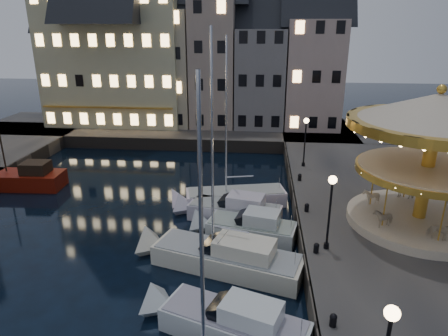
# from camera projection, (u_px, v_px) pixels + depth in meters

# --- Properties ---
(ground) EXTENTS (160.00, 160.00, 0.00)m
(ground) POSITION_uv_depth(u_px,v_px,m) (192.00, 272.00, 21.63)
(ground) COLOR black
(ground) RESTS_ON ground
(quay_east) EXTENTS (16.00, 56.00, 1.30)m
(quay_east) POSITION_uv_depth(u_px,v_px,m) (421.00, 222.00, 25.79)
(quay_east) COLOR #474442
(quay_east) RESTS_ON ground
(quay_north) EXTENTS (44.00, 12.00, 1.30)m
(quay_north) POSITION_uv_depth(u_px,v_px,m) (166.00, 131.00, 48.39)
(quay_north) COLOR #474442
(quay_north) RESTS_ON ground
(quaywall_e) EXTENTS (0.15, 44.00, 1.30)m
(quaywall_e) POSITION_uv_depth(u_px,v_px,m) (296.00, 217.00, 26.50)
(quaywall_e) COLOR #47423A
(quaywall_e) RESTS_ON ground
(quaywall_n) EXTENTS (48.00, 0.15, 1.30)m
(quaywall_n) POSITION_uv_depth(u_px,v_px,m) (171.00, 145.00, 42.59)
(quaywall_n) COLOR #47423A
(quaywall_n) RESTS_ON ground
(streetlamp_b) EXTENTS (0.44, 0.44, 4.17)m
(streetlamp_b) POSITION_uv_depth(u_px,v_px,m) (331.00, 202.00, 20.58)
(streetlamp_b) COLOR black
(streetlamp_b) RESTS_ON quay_east
(streetlamp_c) EXTENTS (0.44, 0.44, 4.17)m
(streetlamp_c) POSITION_uv_depth(u_px,v_px,m) (305.00, 135.00, 33.24)
(streetlamp_c) COLOR black
(streetlamp_c) RESTS_ON quay_east
(bollard_a) EXTENTS (0.30, 0.30, 0.57)m
(bollard_a) POSITION_uv_depth(u_px,v_px,m) (333.00, 320.00, 15.81)
(bollard_a) COLOR black
(bollard_a) RESTS_ON quay_east
(bollard_b) EXTENTS (0.30, 0.30, 0.57)m
(bollard_b) POSITION_uv_depth(u_px,v_px,m) (316.00, 247.00, 20.97)
(bollard_b) COLOR black
(bollard_b) RESTS_ON quay_east
(bollard_c) EXTENTS (0.30, 0.30, 0.57)m
(bollard_c) POSITION_uv_depth(u_px,v_px,m) (307.00, 207.00, 25.66)
(bollard_c) COLOR black
(bollard_c) RESTS_ON quay_east
(bollard_d) EXTENTS (0.30, 0.30, 0.57)m
(bollard_d) POSITION_uv_depth(u_px,v_px,m) (300.00, 177.00, 30.82)
(bollard_d) COLOR black
(bollard_d) RESTS_ON quay_east
(townhouse_na) EXTENTS (5.50, 8.00, 12.80)m
(townhouse_na) POSITION_uv_depth(u_px,v_px,m) (75.00, 68.00, 48.91)
(townhouse_na) COLOR gray
(townhouse_na) RESTS_ON quay_north
(townhouse_nb) EXTENTS (6.16, 8.00, 13.80)m
(townhouse_nb) POSITION_uv_depth(u_px,v_px,m) (118.00, 64.00, 48.26)
(townhouse_nb) COLOR #A9A98E
(townhouse_nb) RESTS_ON quay_north
(townhouse_nc) EXTENTS (6.82, 8.00, 14.80)m
(townhouse_nc) POSITION_uv_depth(u_px,v_px,m) (166.00, 60.00, 47.55)
(townhouse_nc) COLOR tan
(townhouse_nc) RESTS_ON quay_north
(townhouse_nd) EXTENTS (5.50, 8.00, 15.80)m
(townhouse_nd) POSITION_uv_depth(u_px,v_px,m) (214.00, 56.00, 46.86)
(townhouse_nd) COLOR gray
(townhouse_nd) RESTS_ON quay_north
(townhouse_ne) EXTENTS (6.16, 8.00, 12.80)m
(townhouse_ne) POSITION_uv_depth(u_px,v_px,m) (260.00, 70.00, 46.88)
(townhouse_ne) COLOR slate
(townhouse_ne) RESTS_ON quay_north
(townhouse_nf) EXTENTS (6.82, 8.00, 13.80)m
(townhouse_nf) POSITION_uv_depth(u_px,v_px,m) (313.00, 66.00, 46.17)
(townhouse_nf) COLOR #B0968D
(townhouse_nf) RESTS_ON quay_north
(hotel_corner) EXTENTS (17.60, 9.00, 16.80)m
(hotel_corner) POSITION_uv_depth(u_px,v_px,m) (117.00, 51.00, 47.75)
(hotel_corner) COLOR #C4C094
(hotel_corner) RESTS_ON quay_north
(motorboat_b) EXTENTS (7.32, 4.31, 2.15)m
(motorboat_b) POSITION_uv_depth(u_px,v_px,m) (225.00, 322.00, 17.06)
(motorboat_b) COLOR silver
(motorboat_b) RESTS_ON ground
(motorboat_c) EXTENTS (9.25, 4.80, 12.34)m
(motorboat_c) POSITION_uv_depth(u_px,v_px,m) (220.00, 256.00, 21.86)
(motorboat_c) COLOR beige
(motorboat_c) RESTS_ON ground
(motorboat_d) EXTENTS (6.56, 3.35, 2.15)m
(motorboat_d) POSITION_uv_depth(u_px,v_px,m) (245.00, 228.00, 24.97)
(motorboat_d) COLOR silver
(motorboat_d) RESTS_ON ground
(motorboat_e) EXTENTS (7.36, 3.48, 2.15)m
(motorboat_e) POSITION_uv_depth(u_px,v_px,m) (229.00, 211.00, 27.35)
(motorboat_e) COLOR silver
(motorboat_e) RESTS_ON ground
(motorboat_f) EXTENTS (8.40, 3.83, 11.13)m
(motorboat_f) POSITION_uv_depth(u_px,v_px,m) (228.00, 198.00, 29.62)
(motorboat_f) COLOR silver
(motorboat_f) RESTS_ON ground
(red_fishing_boat) EXTENTS (7.12, 2.73, 5.81)m
(red_fishing_boat) POSITION_uv_depth(u_px,v_px,m) (22.00, 179.00, 32.80)
(red_fishing_boat) COLOR #671207
(red_fishing_boat) RESTS_ON ground
(carousel) EXTENTS (9.54, 9.54, 8.35)m
(carousel) POSITION_uv_depth(u_px,v_px,m) (434.00, 136.00, 22.30)
(carousel) COLOR beige
(carousel) RESTS_ON quay_east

